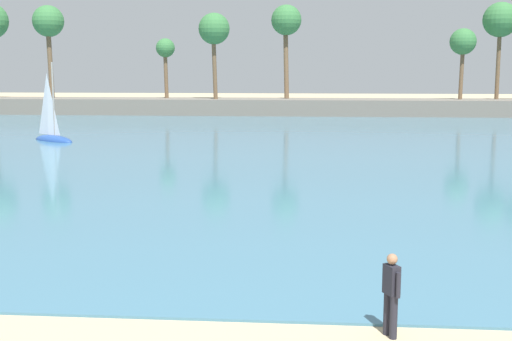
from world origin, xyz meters
name	(u,v)px	position (x,y,z in m)	size (l,w,h in m)	color
sea	(279,122)	(0.00, 56.75, 0.03)	(220.00, 100.50, 0.06)	teal
palm_headland	(291,82)	(0.88, 66.93, 3.64)	(86.79, 6.07, 12.62)	slate
person_at_waterline	(391,292)	(4.54, 6.02, 0.89)	(0.33, 0.50, 1.67)	#23232D
sailboat_near_shore	(53,133)	(-15.26, 39.00, 0.60)	(4.06, 3.34, 5.94)	#234793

